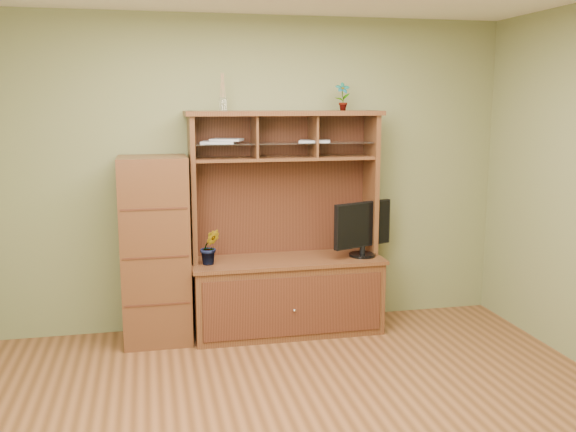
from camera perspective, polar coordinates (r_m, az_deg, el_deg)
name	(u,v)px	position (r m, az deg, el deg)	size (l,w,h in m)	color
room	(312,212)	(3.69, 2.13, 0.38)	(4.54, 4.04, 2.74)	#543018
media_hutch	(286,272)	(5.56, -0.16, -5.02)	(1.66, 0.61, 1.90)	#452213
monitor	(363,228)	(5.57, 6.67, -1.05)	(0.57, 0.27, 0.48)	black
orchid_plant	(210,247)	(5.31, -6.95, -2.74)	(0.16, 0.13, 0.30)	#3A5D20
top_plant	(343,96)	(5.57, 4.88, 10.55)	(0.13, 0.09, 0.24)	#396021
reed_diffuser	(223,96)	(5.36, -5.82, 10.56)	(0.06, 0.06, 0.31)	silver
magazines	(253,141)	(5.40, -3.13, 6.66)	(1.14, 0.27, 0.04)	#AFAFB4
side_cabinet	(155,250)	(5.38, -11.71, -3.00)	(0.55, 0.50, 1.54)	#452213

